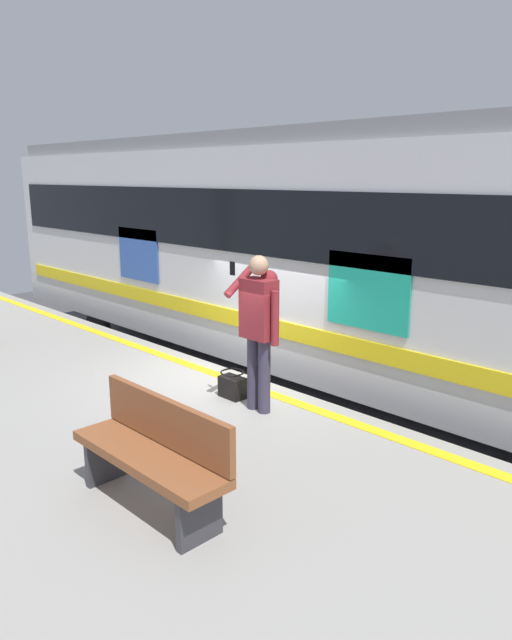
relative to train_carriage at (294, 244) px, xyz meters
The scene contains 9 objects.
ground_plane 3.39m from the train_carriage, 114.02° to the left, with size 26.75×26.75×0.00m, color #3D3D3F.
platform 4.75m from the train_carriage, 101.66° to the left, with size 17.83×4.49×1.11m, color gray.
safety_line 2.85m from the train_carriage, 111.10° to the left, with size 17.47×0.16×0.01m, color yellow.
track_rail_near 2.80m from the train_carriage, 140.44° to the left, with size 23.18×0.08×0.16m, color slate.
track_rail_far 2.81m from the train_carriage, 140.03° to the right, with size 23.18×0.08×0.16m, color slate.
train_carriage is the anchor object (origin of this frame).
passenger 3.33m from the train_carriage, 125.17° to the left, with size 0.57×0.55×1.79m.
handbag 3.30m from the train_carriage, 117.67° to the left, with size 0.32×0.29×0.33m.
bench 5.58m from the train_carriage, 120.11° to the left, with size 1.61×0.44×0.90m.
Camera 1 is at (-5.56, 5.28, 3.74)m, focal length 33.22 mm.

